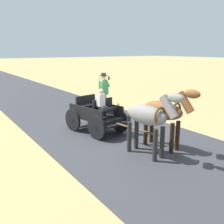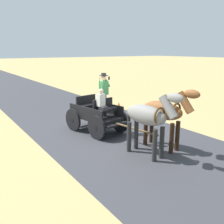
% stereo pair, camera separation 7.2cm
% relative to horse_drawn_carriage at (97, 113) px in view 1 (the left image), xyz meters
% --- Properties ---
extents(ground_plane, '(200.00, 200.00, 0.00)m').
position_rel_horse_drawn_carriage_xyz_m(ground_plane, '(-0.40, 0.02, -0.82)').
color(ground_plane, tan).
extents(road_surface, '(6.01, 160.00, 0.01)m').
position_rel_horse_drawn_carriage_xyz_m(road_surface, '(-0.40, 0.02, -0.81)').
color(road_surface, '#38383D').
rests_on(road_surface, ground).
extents(horse_drawn_carriage, '(1.81, 4.51, 2.50)m').
position_rel_horse_drawn_carriage_xyz_m(horse_drawn_carriage, '(0.00, 0.00, 0.00)').
color(horse_drawn_carriage, black).
rests_on(horse_drawn_carriage, ground).
extents(horse_near_side, '(0.84, 2.15, 2.21)m').
position_rel_horse_drawn_carriage_xyz_m(horse_near_side, '(-0.97, 2.91, 0.51)').
color(horse_near_side, brown).
rests_on(horse_near_side, ground).
extents(horse_off_side, '(0.79, 2.15, 2.21)m').
position_rel_horse_drawn_carriage_xyz_m(horse_off_side, '(-0.07, 3.06, 0.51)').
color(horse_off_side, gray).
rests_on(horse_off_side, ground).
extents(traffic_cone, '(0.32, 0.32, 0.50)m').
position_rel_horse_drawn_carriage_xyz_m(traffic_cone, '(-3.02, -2.67, -0.57)').
color(traffic_cone, orange).
rests_on(traffic_cone, ground).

